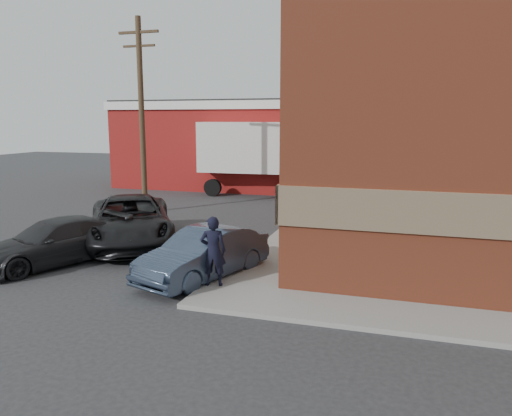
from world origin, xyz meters
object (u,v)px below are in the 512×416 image
Objects in this scene: utility_pole at (142,112)px; sedan at (204,254)px; warehouse at (247,143)px; suv_a at (130,221)px; box_truck at (272,154)px; suv_b at (54,242)px; man at (213,251)px.

sedan is (6.70, -8.47, -4.04)m from utility_pole.
warehouse is 2.66× the size of suv_a.
utility_pole is 1.47× the size of suv_a.
warehouse is 4.88m from box_truck.
sedan is 5.00m from suv_b.
warehouse is 1.86× the size of box_truck.
utility_pole is 1.90× the size of suv_b.
suv_a is (1.13, -16.61, -1.96)m from warehouse.
box_truck is at bearing -54.45° from warehouse.
utility_pole is 8.58m from box_truck.
warehouse is at bearing 62.69° from suv_a.
suv_a is (2.63, -5.61, -3.89)m from utility_pole.
suv_a is 12.87m from box_truck.
man is 0.21× the size of box_truck.
suv_b is 0.54× the size of box_truck.
warehouse reaches higher than sedan.
warehouse is 8.84× the size of man.
box_truck reaches higher than suv_b.
suv_b is (-5.00, -0.03, -0.02)m from sedan.
suv_b is at bearing -89.42° from warehouse.
suv_b is at bearing -78.70° from utility_pole.
suv_b is at bearing -23.30° from man.
box_truck is at bearing 51.15° from suv_a.
sedan is 0.90× the size of suv_b.
warehouse is 1.81× the size of utility_pole.
warehouse is 16.77m from suv_a.
man is at bearing 17.17° from suv_b.
warehouse reaches higher than suv_a.
box_truck reaches higher than sedan.
box_truck reaches higher than man.
utility_pole is 12.35m from man.
warehouse is at bearing 82.23° from utility_pole.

